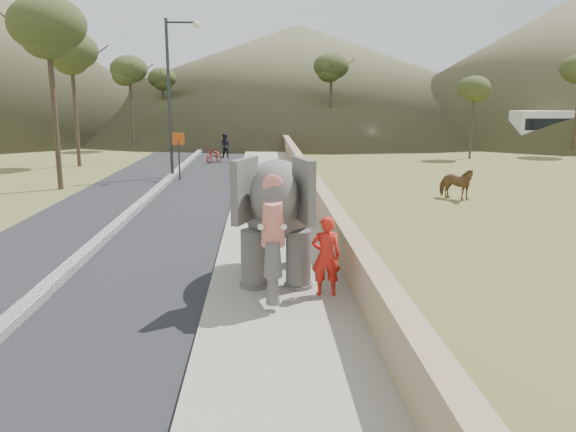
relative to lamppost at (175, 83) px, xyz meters
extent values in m
plane|color=olive|center=(4.69, -18.34, -4.87)|extent=(160.00, 160.00, 0.00)
cube|color=black|center=(-0.31, -8.34, -4.86)|extent=(7.00, 120.00, 0.03)
cube|color=black|center=(-0.31, -8.34, -4.76)|extent=(0.35, 120.00, 0.22)
cube|color=#9E9687|center=(4.69, -8.34, -4.80)|extent=(3.00, 120.00, 0.15)
cube|color=tan|center=(6.34, -8.34, -4.32)|extent=(0.30, 120.00, 1.10)
cylinder|color=#2E2E33|center=(-0.31, 0.00, -0.87)|extent=(0.16, 0.16, 8.00)
cylinder|color=#2E2E33|center=(0.49, 0.00, 2.93)|extent=(1.60, 0.10, 0.10)
sphere|color=#FFF2CC|center=(1.19, 0.00, 2.83)|extent=(0.36, 0.36, 0.36)
cylinder|color=#2D2D33|center=(0.19, -0.85, -3.87)|extent=(0.08, 0.08, 2.00)
cube|color=#BF4A12|center=(0.19, -0.85, -2.77)|extent=(0.60, 0.05, 0.60)
imported|color=brown|center=(12.35, -7.00, -4.21)|extent=(1.63, 1.60, 1.33)
imported|color=silver|center=(21.16, 18.40, -4.15)|extent=(4.37, 2.10, 1.44)
cone|color=brown|center=(9.69, 51.66, 2.13)|extent=(80.00, 80.00, 14.00)
imported|color=red|center=(5.64, -18.53, -3.89)|extent=(0.60, 0.40, 1.66)
imported|color=maroon|center=(1.32, 7.06, -4.39)|extent=(1.36, 1.95, 0.97)
imported|color=black|center=(2.06, 7.06, -3.82)|extent=(0.97, 0.88, 1.61)
camera|label=1|loc=(4.33, -29.49, -0.73)|focal=35.00mm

